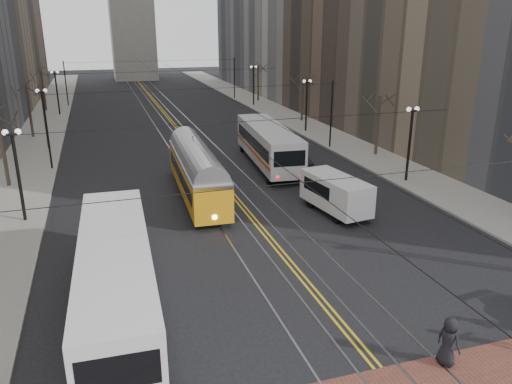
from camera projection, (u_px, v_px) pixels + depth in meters
ground at (364, 352)px, 18.81m from camera, size 260.00×260.00×0.00m
sidewalk_left at (41, 135)px, 55.13m from camera, size 5.00×140.00×0.15m
sidewalk_right at (294, 120)px, 63.71m from camera, size 5.00×140.00×0.15m
streetcar_rails at (176, 127)px, 59.44m from camera, size 4.80×130.00×0.02m
centre_lines at (176, 127)px, 59.44m from camera, size 0.42×130.00×0.01m
lamp_posts at (204, 131)px, 43.87m from camera, size 27.60×57.20×5.60m
street_trees at (190, 118)px, 49.74m from camera, size 31.68×53.28×5.60m
trolley_wires at (191, 109)px, 49.05m from camera, size 25.96×120.00×6.60m
transit_bus at (117, 280)px, 20.63m from camera, size 3.23×13.55×3.37m
streetcar at (197, 177)px, 35.14m from camera, size 2.90×12.97×3.04m
rear_bus at (268, 146)px, 43.06m from camera, size 3.92×13.24×3.40m
cargo_van at (335, 195)px, 32.28m from camera, size 2.87×5.75×2.43m
sedan_grey at (300, 159)px, 43.11m from camera, size 1.86×4.03×1.34m
sedan_silver at (277, 138)px, 50.77m from camera, size 2.02×4.54×1.45m
pedestrian_a at (448, 341)px, 17.86m from camera, size 0.85×1.05×1.88m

